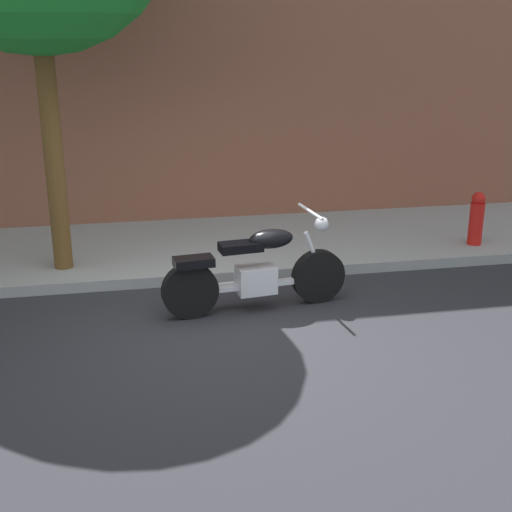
% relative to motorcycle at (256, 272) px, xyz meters
% --- Properties ---
extents(ground_plane, '(60.00, 60.00, 0.00)m').
position_rel_motorcycle_xyz_m(ground_plane, '(-0.51, -0.48, -0.46)').
color(ground_plane, '#28282D').
extents(sidewalk, '(24.05, 2.66, 0.14)m').
position_rel_motorcycle_xyz_m(sidewalk, '(-0.51, 2.23, -0.39)').
color(sidewalk, '#989898').
rests_on(sidewalk, ground).
extents(motorcycle, '(2.18, 0.70, 1.14)m').
position_rel_motorcycle_xyz_m(motorcycle, '(0.00, 0.00, 0.00)').
color(motorcycle, black).
rests_on(motorcycle, ground).
extents(fire_hydrant, '(0.20, 0.20, 0.91)m').
position_rel_motorcycle_xyz_m(fire_hydrant, '(3.48, 1.42, -0.00)').
color(fire_hydrant, red).
rests_on(fire_hydrant, ground).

